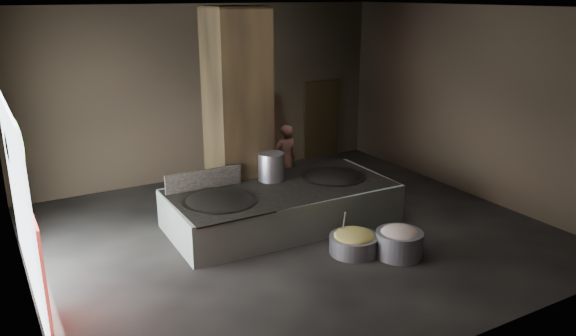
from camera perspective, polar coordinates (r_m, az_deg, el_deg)
floor at (r=11.75m, az=0.42°, el=-6.78°), size 10.00×9.00×0.10m
ceiling at (r=10.72m, az=0.47°, el=16.25°), size 10.00×9.00×0.10m
back_wall at (r=15.04m, az=-8.41°, el=7.61°), size 10.00×0.10×4.50m
front_wall at (r=7.60m, az=18.04°, el=-2.86°), size 10.00×0.10×4.50m
left_wall at (r=9.60m, az=-26.58°, el=0.31°), size 0.10×9.00×4.50m
right_wall at (r=14.19m, az=18.45°, el=6.32°), size 0.10×9.00×4.50m
pillar at (r=12.52m, az=-5.16°, el=5.76°), size 1.20×1.20×4.50m
hearth_platform at (r=12.00m, az=-0.63°, el=-3.86°), size 4.82×2.41×0.83m
platform_cap at (r=11.86m, az=-0.64°, el=-2.05°), size 4.66×2.23×0.03m
wok_left at (r=11.24m, az=-6.99°, el=-3.65°), size 1.50×1.50×0.41m
wok_left_rim at (r=11.22m, az=-7.00°, el=-3.32°), size 1.53×1.53×0.05m
wok_right at (r=12.59m, az=4.62°, el=-1.24°), size 1.40×1.40×0.39m
wok_right_rim at (r=12.57m, az=4.62°, el=-0.93°), size 1.43×1.43×0.05m
stock_pot at (r=12.24m, az=-1.70°, el=0.12°), size 0.58×0.58×0.62m
splash_guard at (r=11.85m, az=-8.56°, el=-1.17°), size 1.66×0.11×0.41m
cook at (r=13.74m, az=-0.26°, el=0.92°), size 0.63×0.41×1.72m
veg_basin at (r=10.88m, az=6.70°, el=-7.70°), size 0.97×0.97×0.35m
veg_fill at (r=10.80m, az=6.73°, el=-6.86°), size 0.77×0.77×0.24m
ladle at (r=10.75m, az=5.65°, el=-5.78°), size 0.19×0.35×0.67m
meat_basin at (r=10.86m, az=11.22°, el=-7.56°), size 1.07×1.07×0.49m
meat_fill at (r=10.78m, az=11.28°, el=-6.57°), size 0.73×0.73×0.28m
doorway_near at (r=15.65m, az=-4.00°, el=3.84°), size 1.18×0.08×2.38m
doorway_near_glow at (r=15.50m, az=-3.12°, el=3.53°), size 0.79×0.04×1.88m
doorway_far at (r=16.81m, az=3.39°, el=4.80°), size 1.18×0.08×2.38m
doorway_far_glow at (r=16.75m, az=2.96°, el=4.60°), size 0.75×0.04×1.78m
left_opening at (r=9.98m, az=-25.60°, el=-2.88°), size 0.04×4.20×3.10m
pavilion_sliver at (r=9.06m, az=-23.77°, el=-9.82°), size 0.05×0.90×1.70m
tree_silhouette at (r=10.88m, az=-26.02°, el=1.96°), size 0.28×1.10×1.10m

